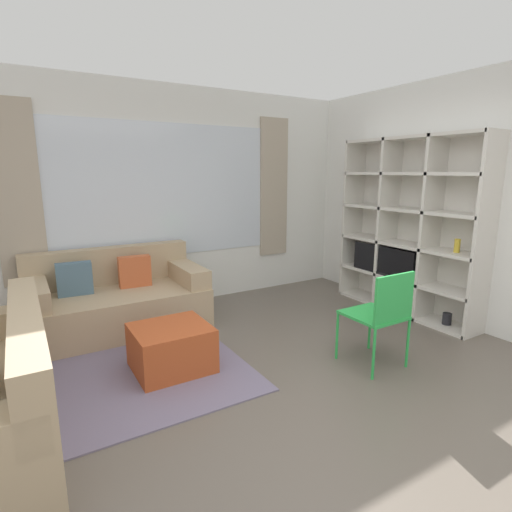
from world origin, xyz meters
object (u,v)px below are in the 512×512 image
Objects in this scene: shelving_unit at (409,229)px; folding_chair at (381,311)px; ottoman at (171,348)px; couch_main at (117,301)px.

folding_chair is at bearing -148.01° from shelving_unit.
shelving_unit is 3.07m from ottoman.
couch_main is 1.23m from ottoman.
ottoman is at bearing 179.72° from shelving_unit.
folding_chair reaches higher than ottoman.
shelving_unit is at bearing -21.26° from couch_main.
ottoman is (0.18, -1.21, -0.11)m from couch_main.
ottoman is 1.83m from folding_chair.
couch_main is at bearing 158.74° from shelving_unit.
shelving_unit reaches higher than ottoman.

